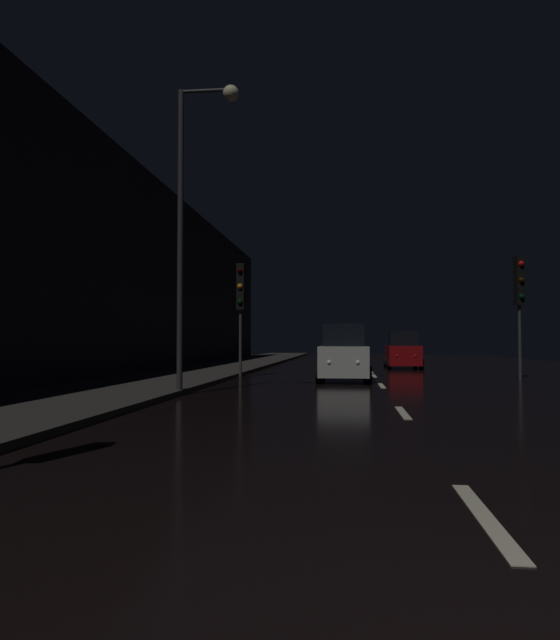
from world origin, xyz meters
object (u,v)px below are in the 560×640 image
Objects in this scene: traffic_light_far_right at (519,290)px; streetlamp_overhead at (195,195)px; car_approaching_headlights at (344,355)px; car_distant_taillights at (403,352)px; traffic_light_far_left at (240,295)px.

traffic_light_far_right is 0.56× the size of streetlamp_overhead.
car_approaching_headlights reaches higher than car_distant_taillights.
car_approaching_headlights is (-6.74, -1.48, -2.49)m from traffic_light_far_right.
traffic_light_far_right is 13.52m from streetlamp_overhead.
traffic_light_far_right reaches higher than car_approaching_headlights.
traffic_light_far_right is 7.33m from car_approaching_headlights.
car_approaching_headlights is (4.22, -1.76, -2.41)m from traffic_light_far_left.
traffic_light_far_left is 10.96m from traffic_light_far_right.
streetlamp_overhead is (-10.75, -7.95, 2.05)m from traffic_light_far_right.
car_approaching_headlights is (4.01, 6.47, -4.54)m from streetlamp_overhead.
car_approaching_headlights is at bearing 58.22° from streetlamp_overhead.
traffic_light_far_left is at bearing -112.65° from car_approaching_headlights.
streetlamp_overhead is 2.12× the size of car_distant_taillights.
streetlamp_overhead reaches higher than traffic_light_far_left.
car_approaching_headlights is 1.04× the size of car_distant_taillights.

